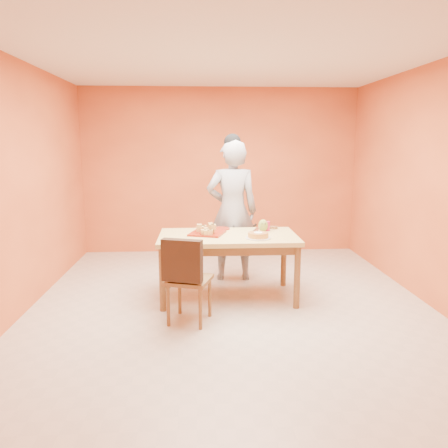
{
  "coord_description": "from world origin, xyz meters",
  "views": [
    {
      "loc": [
        -0.34,
        -4.74,
        1.82
      ],
      "look_at": [
        -0.06,
        0.3,
        0.87
      ],
      "focal_mm": 35.0,
      "sensor_mm": 36.0,
      "label": 1
    }
  ],
  "objects": [
    {
      "name": "red_dinner_plate",
      "position": [
        -0.09,
        0.56,
        0.77
      ],
      "size": [
        0.26,
        0.26,
        0.01
      ],
      "primitive_type": "cylinder",
      "rotation": [
        0.0,
        0.0,
        0.13
      ],
      "color": "maroon",
      "rests_on": "dining_table"
    },
    {
      "name": "pastry_pile",
      "position": [
        -0.26,
        0.28,
        0.84
      ],
      "size": [
        0.34,
        0.34,
        0.11
      ],
      "primitive_type": null,
      "color": "tan",
      "rests_on": "pastry_platter"
    },
    {
      "name": "wall_left",
      "position": [
        -2.25,
        0.0,
        1.35
      ],
      "size": [
        0.0,
        5.0,
        5.0
      ],
      "primitive_type": "plane",
      "rotation": [
        1.57,
        0.0,
        1.57
      ],
      "color": "orange",
      "rests_on": "floor"
    },
    {
      "name": "white_cake_plate",
      "position": [
        0.31,
        0.01,
        0.77
      ],
      "size": [
        0.29,
        0.29,
        0.01
      ],
      "primitive_type": "cylinder",
      "rotation": [
        0.0,
        0.0,
        -0.03
      ],
      "color": "silver",
      "rests_on": "dining_table"
    },
    {
      "name": "wall_back",
      "position": [
        0.0,
        2.5,
        1.35
      ],
      "size": [
        4.5,
        0.0,
        4.5
      ],
      "primitive_type": "plane",
      "rotation": [
        1.57,
        0.0,
        0.0
      ],
      "color": "orange",
      "rests_on": "floor"
    },
    {
      "name": "cake_server",
      "position": [
        0.32,
        0.19,
        0.83
      ],
      "size": [
        0.13,
        0.25,
        0.01
      ],
      "primitive_type": "cube",
      "rotation": [
        0.0,
        0.0,
        -0.35
      ],
      "color": "silver",
      "rests_on": "sponge_cake"
    },
    {
      "name": "dining_chair",
      "position": [
        -0.46,
        -0.49,
        0.47
      ],
      "size": [
        0.53,
        0.59,
        0.91
      ],
      "rotation": [
        0.0,
        0.0,
        -0.3
      ],
      "color": "brown",
      "rests_on": "floor"
    },
    {
      "name": "pastry_platter",
      "position": [
        -0.26,
        0.28,
        0.77
      ],
      "size": [
        0.47,
        0.47,
        0.02
      ],
      "primitive_type": "cube",
      "rotation": [
        0.0,
        0.0,
        -0.31
      ],
      "color": "maroon",
      "rests_on": "dining_table"
    },
    {
      "name": "ceiling",
      "position": [
        0.0,
        0.0,
        2.7
      ],
      "size": [
        5.0,
        5.0,
        0.0
      ],
      "primitive_type": "plane",
      "rotation": [
        3.14,
        0.0,
        0.0
      ],
      "color": "silver",
      "rests_on": "wall_back"
    },
    {
      "name": "wall_right",
      "position": [
        2.25,
        0.0,
        1.35
      ],
      "size": [
        0.0,
        5.0,
        5.0
      ],
      "primitive_type": "plane",
      "rotation": [
        1.57,
        0.0,
        -1.57
      ],
      "color": "orange",
      "rests_on": "floor"
    },
    {
      "name": "floor",
      "position": [
        0.0,
        0.0,
        0.0
      ],
      "size": [
        5.0,
        5.0,
        0.0
      ],
      "primitive_type": "plane",
      "color": "#BBB3A0",
      "rests_on": "ground"
    },
    {
      "name": "checker_tin",
      "position": [
        0.58,
        0.56,
        0.78
      ],
      "size": [
        0.11,
        0.11,
        0.03
      ],
      "primitive_type": "cylinder",
      "rotation": [
        0.0,
        0.0,
        0.15
      ],
      "color": "#3B1B10",
      "rests_on": "dining_table"
    },
    {
      "name": "person",
      "position": [
        0.09,
        0.94,
        0.93
      ],
      "size": [
        0.68,
        0.44,
        1.85
      ],
      "primitive_type": "imported",
      "rotation": [
        0.0,
        0.0,
        3.14
      ],
      "color": "gray",
      "rests_on": "floor"
    },
    {
      "name": "magenta_glass",
      "position": [
        0.47,
        0.44,
        0.82
      ],
      "size": [
        0.09,
        0.09,
        0.11
      ],
      "primitive_type": "cylinder",
      "rotation": [
        0.0,
        0.0,
        -0.09
      ],
      "color": "#C71D50",
      "rests_on": "dining_table"
    },
    {
      "name": "dining_table",
      "position": [
        -0.02,
        0.21,
        0.67
      ],
      "size": [
        1.6,
        0.9,
        0.76
      ],
      "color": "#D4BD6F",
      "rests_on": "floor"
    },
    {
      "name": "egg_ornament",
      "position": [
        0.42,
        0.39,
        0.83
      ],
      "size": [
        0.14,
        0.12,
        0.15
      ],
      "primitive_type": "ellipsoid",
      "rotation": [
        0.0,
        0.0,
        -0.24
      ],
      "color": "olive",
      "rests_on": "dining_table"
    },
    {
      "name": "sponge_cake",
      "position": [
        0.31,
        0.01,
        0.8
      ],
      "size": [
        0.28,
        0.28,
        0.05
      ],
      "primitive_type": "cylinder",
      "rotation": [
        0.0,
        0.0,
        -0.25
      ],
      "color": "#F0923E",
      "rests_on": "white_cake_plate"
    }
  ]
}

